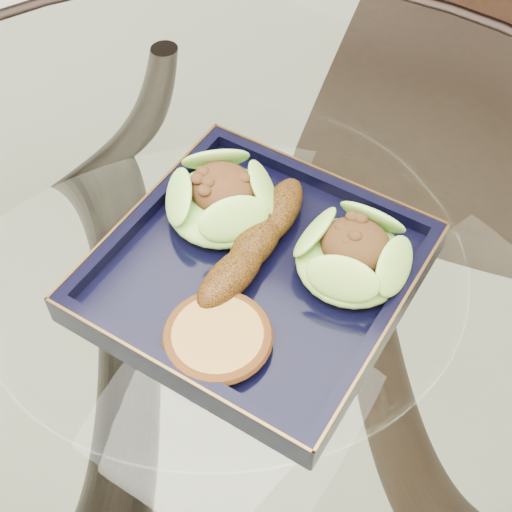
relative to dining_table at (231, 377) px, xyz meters
The scene contains 7 objects.
dining_table is the anchor object (origin of this frame).
dining_chair 0.57m from the dining_table, 85.30° to the left, with size 0.50×0.50×0.98m.
navy_plate 0.18m from the dining_table, 53.92° to the left, with size 0.27×0.27×0.02m, color black.
lettuce_wrap_left 0.22m from the dining_table, 125.75° to the left, with size 0.11×0.11×0.04m, color #71A730.
lettuce_wrap_right 0.23m from the dining_table, 37.37° to the left, with size 0.10×0.10×0.04m, color #6BB033.
roasted_plantain 0.20m from the dining_table, 79.98° to the left, with size 0.17×0.04×0.03m, color #552F08.
crumb_patty 0.20m from the dining_table, 61.87° to the right, with size 0.08×0.08×0.02m, color #AA7F38.
Camera 1 is at (0.23, -0.32, 1.31)m, focal length 50.00 mm.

